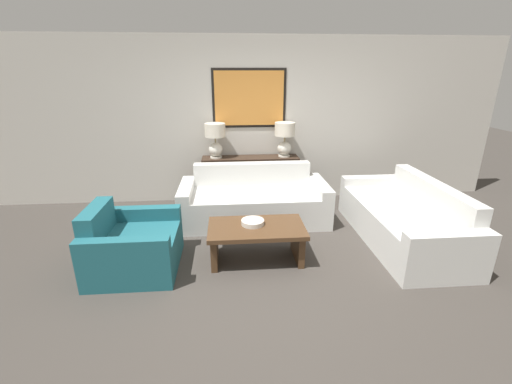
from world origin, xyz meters
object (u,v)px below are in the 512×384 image
object	(u,v)px
table_lamp_left	(215,137)
couch_by_side	(404,220)
console_table	(251,180)
armchair_near_back_wall	(132,247)
table_lamp_right	(285,136)
decorative_bowl	(253,222)
coffee_table	(256,236)
couch_by_back_wall	(254,202)

from	to	relation	value
table_lamp_left	couch_by_side	world-z (taller)	table_lamp_left
console_table	armchair_near_back_wall	size ratio (longest dim) A/B	1.61
couch_by_side	armchair_near_back_wall	size ratio (longest dim) A/B	2.19
table_lamp_left	armchair_near_back_wall	bearing A→B (deg)	-115.16
table_lamp_right	decorative_bowl	distance (m)	2.04
table_lamp_right	armchair_near_back_wall	bearing A→B (deg)	-136.28
decorative_bowl	console_table	bearing A→B (deg)	86.88
decorative_bowl	armchair_near_back_wall	world-z (taller)	armchair_near_back_wall
couch_by_side	console_table	bearing A→B (deg)	141.25
console_table	decorative_bowl	world-z (taller)	console_table
table_lamp_right	decorative_bowl	xyz separation A→B (m)	(-0.66, -1.82, -0.66)
coffee_table	armchair_near_back_wall	xyz separation A→B (m)	(-1.40, -0.06, -0.05)
coffee_table	decorative_bowl	xyz separation A→B (m)	(-0.04, 0.06, 0.15)
console_table	armchair_near_back_wall	bearing A→B (deg)	-127.15
couch_by_back_wall	decorative_bowl	bearing A→B (deg)	-95.11
armchair_near_back_wall	decorative_bowl	bearing A→B (deg)	4.69
console_table	decorative_bowl	distance (m)	1.82
console_table	coffee_table	distance (m)	1.88
couch_by_back_wall	couch_by_side	distance (m)	2.07
table_lamp_left	armchair_near_back_wall	size ratio (longest dim) A/B	0.57
couch_by_side	table_lamp_right	bearing A→B (deg)	131.40
couch_by_side	armchair_near_back_wall	xyz separation A→B (m)	(-3.36, -0.40, -0.01)
console_table	armchair_near_back_wall	world-z (taller)	console_table
table_lamp_right	couch_by_back_wall	xyz separation A→B (m)	(-0.56, -0.71, -0.85)
console_table	table_lamp_right	bearing A→B (deg)	0.00
table_lamp_left	couch_by_side	bearing A→B (deg)	-31.84
couch_by_back_wall	decorative_bowl	world-z (taller)	couch_by_back_wall
console_table	couch_by_side	distance (m)	2.44
coffee_table	decorative_bowl	distance (m)	0.16
table_lamp_right	couch_by_side	size ratio (longest dim) A/B	0.26
couch_by_back_wall	couch_by_side	size ratio (longest dim) A/B	1.00
decorative_bowl	table_lamp_right	bearing A→B (deg)	70.19
console_table	couch_by_back_wall	distance (m)	0.72
coffee_table	armchair_near_back_wall	distance (m)	1.40
console_table	coffee_table	size ratio (longest dim) A/B	1.41
table_lamp_right	coffee_table	xyz separation A→B (m)	(-0.62, -1.87, -0.81)
table_lamp_left	couch_by_back_wall	world-z (taller)	table_lamp_left
coffee_table	armchair_near_back_wall	size ratio (longest dim) A/B	1.14
armchair_near_back_wall	coffee_table	bearing A→B (deg)	2.32
table_lamp_left	coffee_table	xyz separation A→B (m)	(0.50, -1.87, -0.81)
table_lamp_left	console_table	bearing A→B (deg)	-0.00
coffee_table	table_lamp_left	bearing A→B (deg)	104.83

